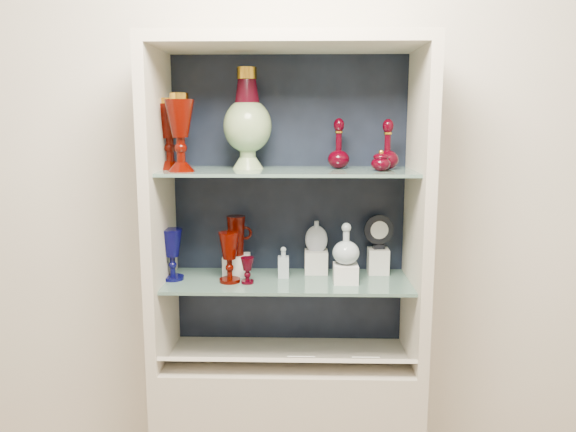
{
  "coord_description": "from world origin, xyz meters",
  "views": [
    {
      "loc": [
        0.05,
        -0.52,
        1.66
      ],
      "look_at": [
        0.0,
        1.53,
        1.3
      ],
      "focal_mm": 35.0,
      "sensor_mm": 36.0,
      "label": 1
    }
  ],
  "objects_px": {
    "lidded_bowl": "(381,160)",
    "ruby_goblet_tall": "(229,257)",
    "pedestal_lamp_left": "(169,134)",
    "ruby_goblet_small": "(247,270)",
    "ruby_pitcher": "(236,236)",
    "clear_round_decanter": "(346,245)",
    "pedestal_lamp_right": "(180,133)",
    "ruby_decanter_a": "(339,140)",
    "clear_square_bottle": "(283,262)",
    "ruby_decanter_b": "(388,143)",
    "enamel_urn": "(247,119)",
    "cameo_medallion": "(379,231)",
    "cobalt_goblet": "(172,254)",
    "flat_flask": "(316,235)"
  },
  "relations": [
    {
      "from": "lidded_bowl",
      "to": "ruby_goblet_tall",
      "type": "distance_m",
      "value": 0.66
    },
    {
      "from": "pedestal_lamp_left",
      "to": "ruby_goblet_small",
      "type": "height_order",
      "value": "pedestal_lamp_left"
    },
    {
      "from": "ruby_pitcher",
      "to": "clear_round_decanter",
      "type": "height_order",
      "value": "ruby_pitcher"
    },
    {
      "from": "pedestal_lamp_right",
      "to": "ruby_decanter_a",
      "type": "distance_m",
      "value": 0.58
    },
    {
      "from": "ruby_goblet_small",
      "to": "clear_round_decanter",
      "type": "bearing_deg",
      "value": 3.16
    },
    {
      "from": "pedestal_lamp_left",
      "to": "lidded_bowl",
      "type": "relative_size",
      "value": 3.31
    },
    {
      "from": "clear_square_bottle",
      "to": "ruby_decanter_b",
      "type": "bearing_deg",
      "value": -0.42
    },
    {
      "from": "clear_square_bottle",
      "to": "enamel_urn",
      "type": "bearing_deg",
      "value": 175.31
    },
    {
      "from": "pedestal_lamp_right",
      "to": "cameo_medallion",
      "type": "relative_size",
      "value": 1.97
    },
    {
      "from": "cobalt_goblet",
      "to": "cameo_medallion",
      "type": "height_order",
      "value": "cameo_medallion"
    },
    {
      "from": "ruby_decanter_b",
      "to": "flat_flask",
      "type": "height_order",
      "value": "ruby_decanter_b"
    },
    {
      "from": "lidded_bowl",
      "to": "ruby_pitcher",
      "type": "relative_size",
      "value": 0.51
    },
    {
      "from": "cobalt_goblet",
      "to": "ruby_pitcher",
      "type": "bearing_deg",
      "value": 17.1
    },
    {
      "from": "ruby_decanter_a",
      "to": "enamel_urn",
      "type": "bearing_deg",
      "value": -177.59
    },
    {
      "from": "enamel_urn",
      "to": "cameo_medallion",
      "type": "xyz_separation_m",
      "value": [
        0.51,
        0.06,
        -0.44
      ]
    },
    {
      "from": "cobalt_goblet",
      "to": "cameo_medallion",
      "type": "xyz_separation_m",
      "value": [
        0.79,
        0.11,
        0.07
      ]
    },
    {
      "from": "enamel_urn",
      "to": "clear_square_bottle",
      "type": "xyz_separation_m",
      "value": [
        0.13,
        -0.01,
        -0.55
      ]
    },
    {
      "from": "enamel_urn",
      "to": "ruby_pitcher",
      "type": "bearing_deg",
      "value": 157.05
    },
    {
      "from": "enamel_urn",
      "to": "cameo_medallion",
      "type": "bearing_deg",
      "value": 6.49
    },
    {
      "from": "clear_square_bottle",
      "to": "cameo_medallion",
      "type": "bearing_deg",
      "value": 10.41
    },
    {
      "from": "pedestal_lamp_left",
      "to": "ruby_goblet_tall",
      "type": "xyz_separation_m",
      "value": [
        0.22,
        -0.05,
        -0.46
      ]
    },
    {
      "from": "cobalt_goblet",
      "to": "cameo_medallion",
      "type": "relative_size",
      "value": 1.41
    },
    {
      "from": "ruby_decanter_a",
      "to": "clear_round_decanter",
      "type": "bearing_deg",
      "value": -72.68
    },
    {
      "from": "ruby_goblet_tall",
      "to": "ruby_goblet_small",
      "type": "bearing_deg",
      "value": -12.06
    },
    {
      "from": "ruby_goblet_tall",
      "to": "ruby_goblet_small",
      "type": "distance_m",
      "value": 0.08
    },
    {
      "from": "lidded_bowl",
      "to": "cameo_medallion",
      "type": "height_order",
      "value": "lidded_bowl"
    },
    {
      "from": "clear_square_bottle",
      "to": "ruby_goblet_small",
      "type": "bearing_deg",
      "value": -147.77
    },
    {
      "from": "ruby_goblet_small",
      "to": "flat_flask",
      "type": "distance_m",
      "value": 0.32
    },
    {
      "from": "cameo_medallion",
      "to": "ruby_decanter_a",
      "type": "bearing_deg",
      "value": -173.76
    },
    {
      "from": "ruby_goblet_tall",
      "to": "ruby_pitcher",
      "type": "bearing_deg",
      "value": 81.94
    },
    {
      "from": "cobalt_goblet",
      "to": "flat_flask",
      "type": "xyz_separation_m",
      "value": [
        0.55,
        0.11,
        0.05
      ]
    },
    {
      "from": "ruby_pitcher",
      "to": "clear_round_decanter",
      "type": "bearing_deg",
      "value": -30.28
    },
    {
      "from": "cobalt_goblet",
      "to": "clear_square_bottle",
      "type": "height_order",
      "value": "cobalt_goblet"
    },
    {
      "from": "ruby_decanter_b",
      "to": "clear_round_decanter",
      "type": "distance_m",
      "value": 0.41
    },
    {
      "from": "pedestal_lamp_left",
      "to": "ruby_goblet_small",
      "type": "bearing_deg",
      "value": -13.29
    },
    {
      "from": "lidded_bowl",
      "to": "flat_flask",
      "type": "bearing_deg",
      "value": 146.45
    },
    {
      "from": "ruby_goblet_small",
      "to": "flat_flask",
      "type": "relative_size",
      "value": 0.8
    },
    {
      "from": "enamel_urn",
      "to": "ruby_goblet_small",
      "type": "height_order",
      "value": "enamel_urn"
    },
    {
      "from": "pedestal_lamp_right",
      "to": "ruby_goblet_small",
      "type": "relative_size",
      "value": 2.77
    },
    {
      "from": "clear_square_bottle",
      "to": "flat_flask",
      "type": "relative_size",
      "value": 0.98
    },
    {
      "from": "ruby_goblet_tall",
      "to": "clear_square_bottle",
      "type": "distance_m",
      "value": 0.21
    },
    {
      "from": "ruby_pitcher",
      "to": "ruby_goblet_tall",
      "type": "bearing_deg",
      "value": -115.55
    },
    {
      "from": "ruby_pitcher",
      "to": "lidded_bowl",
      "type": "bearing_deg",
      "value": -29.11
    },
    {
      "from": "enamel_urn",
      "to": "ruby_goblet_tall",
      "type": "height_order",
      "value": "enamel_urn"
    },
    {
      "from": "enamel_urn",
      "to": "ruby_pitcher",
      "type": "relative_size",
      "value": 2.41
    },
    {
      "from": "clear_round_decanter",
      "to": "cameo_medallion",
      "type": "bearing_deg",
      "value": 43.5
    },
    {
      "from": "ruby_pitcher",
      "to": "flat_flask",
      "type": "height_order",
      "value": "ruby_pitcher"
    },
    {
      "from": "pedestal_lamp_right",
      "to": "ruby_pitcher",
      "type": "xyz_separation_m",
      "value": [
        0.18,
        0.14,
        -0.4
      ]
    },
    {
      "from": "clear_square_bottle",
      "to": "cobalt_goblet",
      "type": "bearing_deg",
      "value": -174.6
    },
    {
      "from": "cobalt_goblet",
      "to": "ruby_goblet_tall",
      "type": "height_order",
      "value": "cobalt_goblet"
    }
  ]
}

